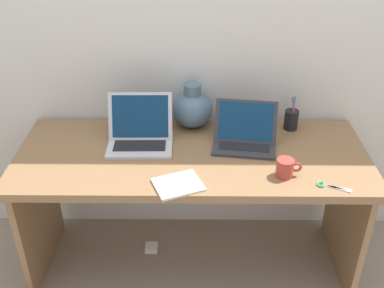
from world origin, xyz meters
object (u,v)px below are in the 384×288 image
(notebook_stack, at_px, (178,185))
(pen_cup, at_px, (291,119))
(laptop_left, at_px, (140,131))
(laptop_right, at_px, (245,134))
(power_brick, at_px, (151,248))
(green_vase, at_px, (192,108))
(coffee_mug, at_px, (285,168))
(scissors, at_px, (328,186))

(notebook_stack, height_order, pen_cup, pen_cup)
(laptop_left, distance_m, notebook_stack, 0.41)
(laptop_right, xyz_separation_m, power_brick, (-0.49, 0.00, -0.76))
(green_vase, relative_size, notebook_stack, 1.20)
(notebook_stack, bearing_deg, laptop_right, 48.15)
(coffee_mug, bearing_deg, pen_cup, 76.92)
(laptop_left, height_order, power_brick, laptop_left)
(scissors, distance_m, power_brick, 1.14)
(green_vase, distance_m, scissors, 0.80)
(coffee_mug, xyz_separation_m, power_brick, (-0.65, 0.27, -0.75))
(laptop_left, distance_m, power_brick, 0.77)
(green_vase, distance_m, pen_cup, 0.51)
(laptop_left, distance_m, pen_cup, 0.78)
(pen_cup, bearing_deg, scissors, -81.85)
(laptop_left, bearing_deg, pen_cup, 10.82)
(green_vase, distance_m, power_brick, 0.86)
(laptop_left, height_order, pen_cup, laptop_left)
(laptop_right, height_order, pen_cup, laptop_right)
(laptop_right, relative_size, notebook_stack, 1.66)
(green_vase, relative_size, power_brick, 3.38)
(green_vase, height_order, power_brick, green_vase)
(power_brick, bearing_deg, laptop_right, -0.13)
(green_vase, bearing_deg, laptop_right, -35.88)
(pen_cup, bearing_deg, power_brick, -168.38)
(laptop_right, xyz_separation_m, pen_cup, (0.25, 0.15, 0.00))
(notebook_stack, bearing_deg, coffee_mug, 9.53)
(laptop_left, xyz_separation_m, pen_cup, (0.77, 0.15, -0.01))
(green_vase, height_order, coffee_mug, green_vase)
(pen_cup, bearing_deg, laptop_left, -169.18)
(laptop_left, xyz_separation_m, power_brick, (0.02, -0.01, -0.77))
(pen_cup, relative_size, scissors, 1.32)
(power_brick, bearing_deg, laptop_left, 160.84)
(coffee_mug, height_order, scissors, coffee_mug)
(laptop_right, relative_size, pen_cup, 1.73)
(laptop_right, xyz_separation_m, green_vase, (-0.26, 0.19, 0.05))
(green_vase, distance_m, notebook_stack, 0.55)
(coffee_mug, relative_size, pen_cup, 0.60)
(notebook_stack, bearing_deg, power_brick, 116.65)
(laptop_right, height_order, power_brick, laptop_right)
(pen_cup, distance_m, scissors, 0.51)
(laptop_right, height_order, notebook_stack, laptop_right)
(laptop_left, relative_size, coffee_mug, 2.79)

